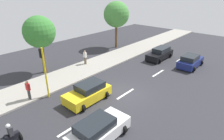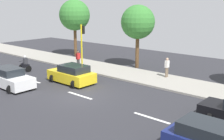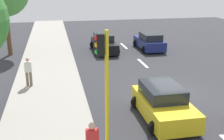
{
  "view_description": "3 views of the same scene",
  "coord_description": "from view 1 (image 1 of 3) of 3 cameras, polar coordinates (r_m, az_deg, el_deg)",
  "views": [
    {
      "loc": [
        -8.91,
        12.01,
        8.85
      ],
      "look_at": [
        2.18,
        -0.62,
        1.53
      ],
      "focal_mm": 30.54,
      "sensor_mm": 36.0,
      "label": 1
    },
    {
      "loc": [
        -12.47,
        -13.91,
        6.31
      ],
      "look_at": [
        2.72,
        -0.65,
        1.47
      ],
      "focal_mm": 44.26,
      "sensor_mm": 36.0,
      "label": 2
    },
    {
      "loc": [
        6.49,
        14.35,
        6.14
      ],
      "look_at": [
        3.27,
        -1.55,
        1.04
      ],
      "focal_mm": 47.02,
      "sensor_mm": 36.0,
      "label": 3
    }
  ],
  "objects": [
    {
      "name": "car_white",
      "position": [
        12.4,
        -4.12,
        -17.57
      ],
      "size": [
        2.22,
        4.18,
        1.52
      ],
      "color": "white",
      "rests_on": "ground"
    },
    {
      "name": "sidewalk",
      "position": [
        21.78,
        -10.67,
        -0.66
      ],
      "size": [
        4.0,
        60.0,
        0.15
      ],
      "primitive_type": "cube",
      "color": "#9E998E",
      "rests_on": "ground"
    },
    {
      "name": "car_dark_blue",
      "position": [
        24.68,
        22.39,
        2.44
      ],
      "size": [
        2.24,
        4.0,
        1.52
      ],
      "color": "navy",
      "rests_on": "ground"
    },
    {
      "name": "traffic_light_corner",
      "position": [
        16.6,
        -19.77,
        1.19
      ],
      "size": [
        0.49,
        0.24,
        4.5
      ],
      "color": "yellow",
      "rests_on": "ground"
    },
    {
      "name": "car_black",
      "position": [
        26.27,
        14.17,
        4.75
      ],
      "size": [
        2.15,
        4.48,
        1.52
      ],
      "color": "black",
      "rests_on": "ground"
    },
    {
      "name": "pedestrian_by_tree",
      "position": [
        17.37,
        -23.79,
        -5.31
      ],
      "size": [
        0.4,
        0.24,
        1.69
      ],
      "color": "#3F3F3F",
      "rests_on": "sidewalk"
    },
    {
      "name": "street_tree_center",
      "position": [
        21.59,
        -20.93,
        10.53
      ],
      "size": [
        3.35,
        3.35,
        6.26
      ],
      "color": "brown",
      "rests_on": "ground"
    },
    {
      "name": "lane_stripe_far_north",
      "position": [
        27.1,
        19.75,
        3.05
      ],
      "size": [
        0.2,
        2.4,
        0.01
      ],
      "primitive_type": "cube",
      "color": "white",
      "rests_on": "ground"
    },
    {
      "name": "ground_plane",
      "position": [
        17.41,
        4.07,
        -7.29
      ],
      "size": [
        40.0,
        60.0,
        0.1
      ],
      "primitive_type": "cube",
      "color": "#2D2D33"
    },
    {
      "name": "car_yellow_cab",
      "position": [
        16.26,
        -7.18,
        -6.72
      ],
      "size": [
        2.34,
        4.0,
        1.52
      ],
      "color": "yellow",
      "rests_on": "ground"
    },
    {
      "name": "pedestrian_near_signal",
      "position": [
        23.5,
        -8.06,
        3.93
      ],
      "size": [
        0.4,
        0.24,
        1.69
      ],
      "color": "#72604C",
      "rests_on": "sidewalk"
    },
    {
      "name": "lane_stripe_mid",
      "position": [
        17.38,
        4.08,
        -7.13
      ],
      "size": [
        0.2,
        2.4,
        0.01
      ],
      "primitive_type": "cube",
      "color": "white",
      "rests_on": "ground"
    },
    {
      "name": "lane_stripe_south",
      "position": [
        13.92,
        -11.82,
        -16.51
      ],
      "size": [
        0.2,
        2.4,
        0.01
      ],
      "primitive_type": "cube",
      "color": "white",
      "rests_on": "ground"
    },
    {
      "name": "motorcycle",
      "position": [
        13.54,
        -28.35,
        -17.15
      ],
      "size": [
        0.6,
        1.3,
        1.53
      ],
      "color": "black",
      "rests_on": "ground"
    },
    {
      "name": "street_tree_south",
      "position": [
        29.82,
        1.32,
        16.26
      ],
      "size": [
        3.85,
        3.85,
        7.03
      ],
      "color": "brown",
      "rests_on": "ground"
    },
    {
      "name": "lane_stripe_north",
      "position": [
        21.96,
        13.66,
        -0.93
      ],
      "size": [
        0.2,
        2.4,
        0.01
      ],
      "primitive_type": "cube",
      "color": "white",
      "rests_on": "ground"
    }
  ]
}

